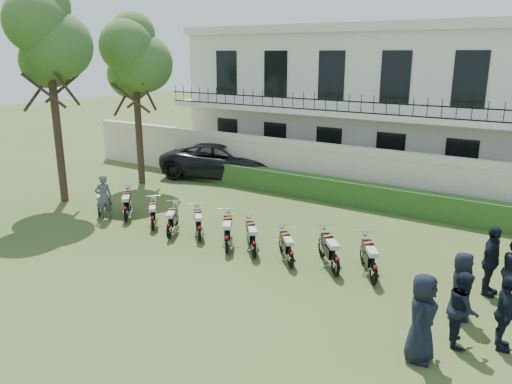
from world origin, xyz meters
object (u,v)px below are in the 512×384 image
motorcycle_6 (254,244)px  officer_3 (461,286)px  officer_0 (422,318)px  motorcycle_9 (374,268)px  motorcycle_4 (199,229)px  inspector (104,197)px  motorcycle_3 (169,226)px  tree_west_near (135,57)px  motorcycle_0 (100,206)px  motorcycle_7 (291,254)px  motorcycle_1 (126,210)px  motorcycle_8 (336,260)px  officer_2 (505,313)px  motorcycle_2 (153,219)px  suv (225,161)px  tree_west_mid (48,38)px  motorcycle_5 (227,239)px  officer_5 (491,261)px  officer_1 (463,308)px

motorcycle_6 → officer_3: bearing=-43.6°
officer_0 → motorcycle_9: bearing=33.0°
motorcycle_4 → officer_3: size_ratio=0.85×
inspector → motorcycle_3: bearing=110.3°
tree_west_near → motorcycle_0: size_ratio=5.78×
motorcycle_7 → motorcycle_1: bearing=135.5°
motorcycle_8 → officer_2: 4.64m
motorcycle_2 → suv: suv is taller
tree_west_mid → motorcycle_9: bearing=-1.8°
motorcycle_1 → suv: 7.69m
motorcycle_8 → motorcycle_5: bearing=144.0°
motorcycle_0 → inspector: (0.29, -0.00, 0.42)m
motorcycle_5 → motorcycle_8: motorcycle_8 is taller
motorcycle_4 → officer_5: (8.67, 1.28, 0.47)m
motorcycle_4 → motorcycle_9: (6.00, 0.12, 0.04)m
tree_west_mid → motorcycle_6: bearing=-4.0°
motorcycle_2 → motorcycle_7: motorcycle_7 is taller
suv → officer_3: size_ratio=3.77×
motorcycle_4 → motorcycle_6: motorcycle_6 is taller
motorcycle_0 → suv: 7.75m
motorcycle_2 → motorcycle_6: size_ratio=0.92×
motorcycle_2 → officer_2: bearing=-48.4°
motorcycle_0 → motorcycle_3: (3.83, -0.27, 0.03)m
tree_west_near → officer_3: 17.19m
motorcycle_5 → officer_1: (7.20, -1.21, 0.32)m
motorcycle_5 → officer_2: size_ratio=1.03×
motorcycle_3 → motorcycle_6: size_ratio=1.09×
motorcycle_9 → suv: (-10.68, 7.52, 0.37)m
motorcycle_2 → motorcycle_5: motorcycle_5 is taller
motorcycle_1 → motorcycle_7: size_ratio=1.13×
suv → officer_1: 16.10m
motorcycle_2 → motorcycle_4: (2.06, 0.08, 0.01)m
inspector → officer_3: (12.86, -0.31, -0.03)m
motorcycle_1 → motorcycle_2: (1.49, -0.11, -0.06)m
motorcycle_2 → officer_0: size_ratio=0.73×
tree_west_mid → motorcycle_5: 11.13m
motorcycle_5 → officer_2: 8.04m
motorcycle_1 → motorcycle_5: size_ratio=0.91×
motorcycle_6 → motorcycle_8: size_ratio=0.95×
motorcycle_7 → inspector: (-8.14, 0.07, 0.41)m
motorcycle_6 → officer_3: 6.03m
motorcycle_7 → officer_2: size_ratio=0.83×
suv → officer_2: bearing=-137.7°
tree_west_near → motorcycle_2: bearing=-41.2°
tree_west_near → motorcycle_3: size_ratio=4.80×
motorcycle_6 → officer_3: officer_3 is taller
motorcycle_0 → motorcycle_5: (6.21, -0.21, 0.06)m
inspector → motorcycle_7: bearing=114.1°
motorcycle_4 → motorcycle_8: motorcycle_8 is taller
motorcycle_2 → officer_0: (10.06, -2.52, 0.50)m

